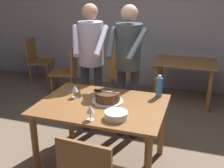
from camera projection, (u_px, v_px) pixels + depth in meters
ground_plane at (103, 164)px, 3.18m from camera, size 14.00×14.00×0.00m
back_wall at (153, 17)px, 5.20m from camera, size 10.00×0.12×2.70m
main_dining_table at (102, 114)px, 2.96m from camera, size 1.33×0.96×0.75m
cake_on_platter at (108, 97)px, 2.96m from camera, size 0.34×0.34×0.11m
cake_knife at (101, 91)px, 2.95m from camera, size 0.27×0.03×0.02m
plate_stack at (116, 115)px, 2.59m from camera, size 0.22×0.22×0.07m
wine_glass_near at (90, 110)px, 2.54m from camera, size 0.08×0.08×0.14m
wine_glass_far at (75, 89)px, 3.05m from camera, size 0.08×0.08×0.14m
water_bottle at (159, 87)px, 3.07m from camera, size 0.07×0.07×0.25m
person_cutting_cake at (128, 59)px, 3.40m from camera, size 0.47×0.56×1.72m
person_standing_beside at (91, 55)px, 3.58m from camera, size 0.46×0.58×1.72m
background_table at (184, 71)px, 4.63m from camera, size 1.00×0.70×0.74m
background_chair_0 at (67, 69)px, 5.01m from camera, size 0.53×0.53×0.90m
background_chair_1 at (121, 72)px, 4.84m from camera, size 0.52×0.52×0.90m
background_chair_2 at (37, 58)px, 5.73m from camera, size 0.50×0.50×0.90m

